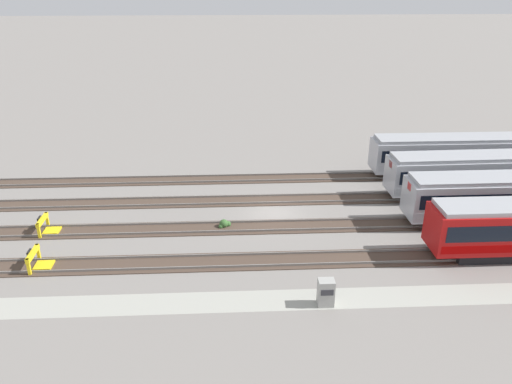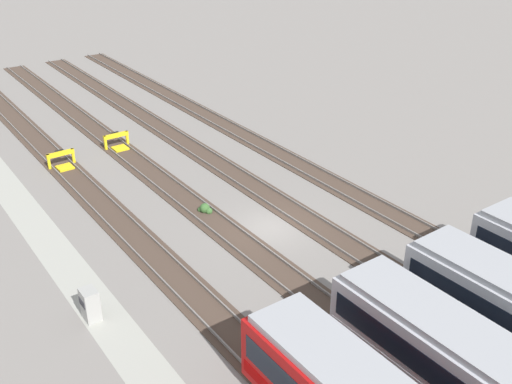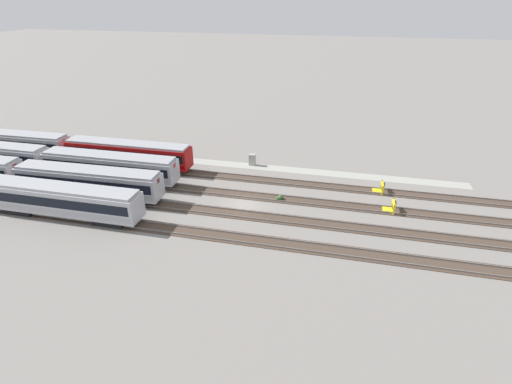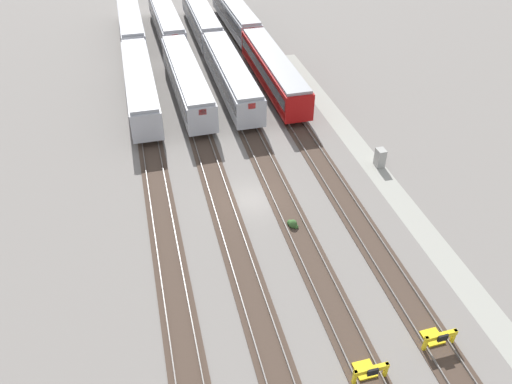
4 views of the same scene
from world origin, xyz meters
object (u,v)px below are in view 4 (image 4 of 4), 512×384
Objects in this scene: subway_car_back_row_centre at (235,15)px; subway_car_front_row_left_inner at (140,85)px; subway_car_back_row_leftmost at (187,80)px; bumper_stop_nearest_track at (437,337)px; subway_car_front_row_rightmost at (131,23)px; weed_clump at (293,224)px; subway_car_front_row_centre at (231,76)px; electrical_cabinet at (380,158)px; subway_car_front_row_right_inner at (201,18)px; bumper_stop_near_inner_track at (368,371)px; subway_car_front_row_leftmost at (274,71)px; subway_car_back_row_rightmost at (166,20)px.

subway_car_front_row_left_inner is at bearing 143.49° from subway_car_back_row_centre.
subway_car_back_row_leftmost is 9.01× the size of bumper_stop_nearest_track.
weed_clump is (-41.42, -9.15, -1.80)m from subway_car_front_row_rightmost.
subway_car_back_row_leftmost is at bearing 90.00° from subway_car_front_row_centre.
weed_clump is (-5.71, 9.63, -0.56)m from electrical_cabinet.
subway_car_front_row_right_inner is 1.00× the size of subway_car_back_row_centre.
subway_car_front_row_rightmost is (19.13, 9.34, 0.00)m from subway_car_front_row_centre.
subway_car_front_row_left_inner is 19.58× the size of weed_clump.
bumper_stop_near_inner_track is (-34.94, -4.65, -1.53)m from subway_car_back_row_leftmost.
subway_car_front_row_leftmost and subway_car_front_row_left_inner have the same top height.
subway_car_front_row_leftmost is at bearing -165.77° from subway_car_front_row_right_inner.
subway_car_front_row_right_inner is at bearing 5.13° from bumper_stop_nearest_track.
subway_car_front_row_left_inner is at bearing 153.40° from subway_car_front_row_right_inner.
subway_car_front_row_rightmost is 1.00× the size of subway_car_back_row_rightmost.
subway_car_front_row_leftmost is at bearing -90.00° from subway_car_front_row_left_inner.
bumper_stop_nearest_track is at bearing -169.93° from subway_car_back_row_rightmost.
bumper_stop_near_inner_track is (-34.94, 4.70, -1.53)m from subway_car_front_row_leftmost.
subway_car_front_row_centre is at bearing -0.50° from weed_clump.
subway_car_front_row_rightmost is 11.26× the size of electrical_cabinet.
subway_car_front_row_centre is at bearing -153.98° from subway_car_front_row_rightmost.
subway_car_front_row_leftmost is 9.35m from subway_car_back_row_leftmost.
subway_car_front_row_right_inner is 8.99× the size of bumper_stop_near_inner_track.
subway_car_back_row_rightmost is at bearing 85.57° from subway_car_front_row_right_inner.
subway_car_back_row_centre is 36.00m from electrical_cabinet.
subway_car_front_row_leftmost is 23.73m from subway_car_front_row_rightmost.
subway_car_front_row_leftmost is at bearing -143.73° from subway_car_front_row_rightmost.
subway_car_front_row_left_inner is at bearing 22.50° from weed_clump.
subway_car_back_row_leftmost is at bearing 40.35° from electrical_cabinet.
weed_clump is (-22.29, 4.89, -1.80)m from subway_car_front_row_leftmost.
subway_car_back_row_rightmost is at bearing -90.55° from subway_car_front_row_rightmost.
subway_car_front_row_centre is at bearing 7.85° from bumper_stop_nearest_track.
weed_clump is at bearing 22.68° from bumper_stop_nearest_track.
bumper_stop_nearest_track is (-33.96, 0.01, -1.53)m from subway_car_front_row_leftmost.
bumper_stop_nearest_track is at bearing -157.44° from subway_car_front_row_left_inner.
subway_car_front_row_leftmost is at bearing 15.95° from electrical_cabinet.
subway_car_front_row_left_inner is 8.99× the size of bumper_stop_near_inner_track.
subway_car_back_row_centre is 9.01× the size of bumper_stop_near_inner_track.
subway_car_front_row_left_inner reaches higher than electrical_cabinet.
subway_car_back_row_leftmost is (-19.13, -4.69, 0.00)m from subway_car_front_row_rightmost.
weed_clump is (-41.01, 0.14, -1.80)m from subway_car_front_row_right_inner.
subway_car_front_row_centre is (0.00, 4.69, 0.00)m from subway_car_front_row_leftmost.
subway_car_back_row_centre is at bearing 7.55° from electrical_cabinet.
subway_car_front_row_leftmost is 4.69m from subway_car_front_row_centre.
subway_car_back_row_centre is 53.07m from bumper_stop_nearest_track.
bumper_stop_near_inner_track is at bearing 152.81° from electrical_cabinet.
electrical_cabinet is (-35.67, -4.73, -1.24)m from subway_car_back_row_centre.
subway_car_front_row_leftmost reaches higher than bumper_stop_nearest_track.
weed_clump is at bearing 179.80° from subway_car_front_row_right_inner.
subway_car_front_row_left_inner is 9.43m from subway_car_front_row_centre.
bumper_stop_nearest_track is 1.25× the size of electrical_cabinet.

